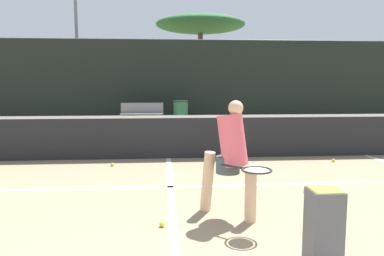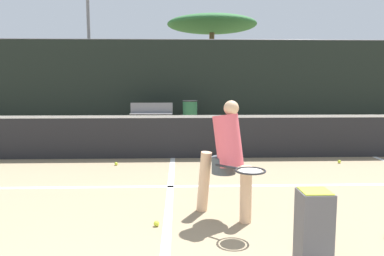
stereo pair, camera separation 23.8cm
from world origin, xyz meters
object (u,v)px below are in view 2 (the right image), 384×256
(player_practicing, at_px, (227,155))
(parked_car, at_px, (242,103))
(trash_bin, at_px, (190,112))
(ball_hopper, at_px, (314,227))
(courtside_bench, at_px, (151,113))

(player_practicing, bearing_deg, parked_car, 120.48)
(trash_bin, bearing_deg, ball_hopper, -86.15)
(ball_hopper, xyz_separation_m, trash_bin, (-0.77, 11.49, 0.11))
(player_practicing, distance_m, trash_bin, 10.23)
(player_practicing, xyz_separation_m, courtside_bench, (-1.66, 10.16, -0.31))
(parked_car, bearing_deg, ball_hopper, -97.24)
(player_practicing, relative_size, parked_car, 0.36)
(courtside_bench, xyz_separation_m, parked_car, (4.23, 3.90, 0.16))
(ball_hopper, distance_m, parked_car, 15.45)
(trash_bin, bearing_deg, player_practicing, -89.18)
(player_practicing, height_order, trash_bin, player_practicing)
(ball_hopper, relative_size, trash_bin, 0.75)
(player_practicing, distance_m, ball_hopper, 1.47)
(player_practicing, relative_size, trash_bin, 1.53)
(courtside_bench, height_order, trash_bin, trash_bin)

